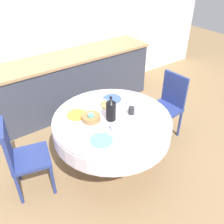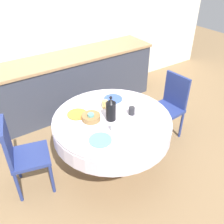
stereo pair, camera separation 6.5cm
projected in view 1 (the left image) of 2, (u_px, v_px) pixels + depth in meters
name	position (u px, v px, depth m)	size (l,w,h in m)	color
ground_plane	(112.00, 164.00, 3.19)	(12.00, 12.00, 0.00)	#8E704C
wall_back	(40.00, 28.00, 3.69)	(7.00, 0.05, 2.60)	silver
kitchen_counter	(57.00, 87.00, 3.94)	(3.24, 0.64, 0.91)	#383D4C
dining_table	(112.00, 127.00, 2.85)	(1.34, 1.34, 0.73)	olive
chair_left	(168.00, 103.00, 3.44)	(0.43, 0.43, 0.92)	navy
chair_right	(22.00, 155.00, 2.60)	(0.49, 0.49, 0.92)	navy
plate_near_left	(101.00, 140.00, 2.45)	(0.23, 0.23, 0.01)	#60BCB7
cup_near_left	(115.00, 128.00, 2.56)	(0.07, 0.07, 0.09)	white
plate_near_right	(148.00, 118.00, 2.77)	(0.23, 0.23, 0.01)	white
cup_near_right	(131.00, 110.00, 2.82)	(0.07, 0.07, 0.09)	#28282D
plate_far_left	(77.00, 115.00, 2.82)	(0.23, 0.23, 0.01)	orange
cup_far_left	(91.00, 118.00, 2.70)	(0.07, 0.07, 0.09)	#5BA39E
plate_far_right	(112.00, 99.00, 3.10)	(0.23, 0.23, 0.01)	#3856AD
cup_far_right	(104.00, 104.00, 2.93)	(0.07, 0.07, 0.09)	#DBB766
coffee_carafe	(111.00, 110.00, 2.68)	(0.11, 0.11, 0.30)	black
bread_basket	(91.00, 118.00, 2.73)	(0.20, 0.20, 0.06)	olive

